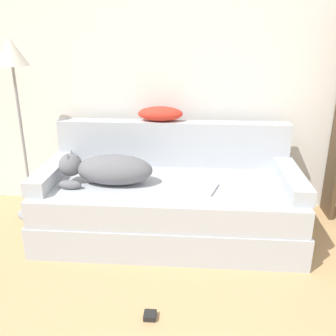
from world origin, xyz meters
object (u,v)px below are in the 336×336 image
Objects in this scene: laptop at (192,187)px; floor_lamp at (14,73)px; couch at (169,208)px; power_adapter at (150,316)px; throw_pillow at (160,114)px; dog at (108,169)px.

laptop is 1.68m from floor_lamp.
floor_lamp reaches higher than couch.
laptop is at bearing -29.33° from couch.
power_adapter is at bearing -45.02° from floor_lamp.
floor_lamp is (-1.15, -0.18, 0.35)m from throw_pillow.
floor_lamp is at bearing 168.94° from couch.
power_adapter is at bearing -87.68° from laptop.
dog is 1.09m from floor_lamp.
laptop is at bearing 75.92° from power_adapter.
floor_lamp is 21.08× the size of power_adapter.
floor_lamp is at bearing 134.98° from power_adapter.
couch is at bearing 87.91° from power_adapter.
power_adapter is (0.07, -1.40, -0.88)m from throw_pillow.
throw_pillow is at bearing 54.64° from dog.
laptop reaches higher than power_adapter.
laptop is at bearing -2.60° from dog.
throw_pillow is at bearing 92.86° from power_adapter.
couch is at bearing -11.06° from floor_lamp.
floor_lamp is (-0.79, 0.32, 0.67)m from dog.
laptop reaches higher than couch.
couch is 1.64m from floor_lamp.
throw_pillow is at bearing 9.05° from floor_lamp.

